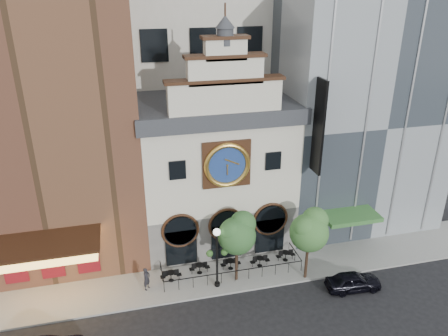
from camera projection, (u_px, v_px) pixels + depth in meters
ground at (239, 293)px, 31.69m from camera, size 120.00×120.00×0.00m
sidewalk at (231, 271)px, 33.88m from camera, size 44.00×5.00×0.15m
clock_building at (215, 167)px, 35.97m from camera, size 12.60×8.78×18.65m
theater_building at (39, 100)px, 32.66m from camera, size 14.00×15.60×25.00m
retail_building at (350, 109)px, 39.35m from camera, size 14.00×14.40×20.00m
cafe_railing at (231, 266)px, 33.67m from camera, size 10.60×2.60×0.90m
bistro_0 at (171, 276)px, 32.55m from camera, size 1.58×0.68×0.90m
bistro_1 at (200, 268)px, 33.40m from camera, size 1.58×0.68×0.90m
bistro_2 at (231, 264)px, 33.89m from camera, size 1.58×0.68×0.90m
bistro_3 at (260, 261)px, 34.22m from camera, size 1.58×0.68×0.90m
bistro_4 at (286, 255)px, 34.92m from camera, size 1.58×0.68×0.90m
car_right at (353, 281)px, 31.82m from camera, size 4.14×1.89×1.38m
pedestrian at (147, 279)px, 31.52m from camera, size 0.75×0.77×1.78m
lamppost at (217, 251)px, 31.00m from camera, size 1.56×0.59×4.87m
tree_left at (237, 233)px, 31.32m from camera, size 2.87×2.76×5.53m
tree_right at (310, 229)px, 31.52m from camera, size 2.95×2.84×5.68m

